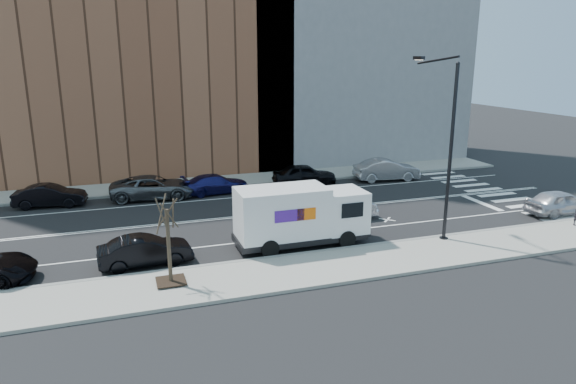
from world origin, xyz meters
TOP-DOWN VIEW (x-y plane):
  - ground at (0.00, 0.00)m, footprint 120.00×120.00m
  - sidewalk_near at (0.00, -8.80)m, footprint 44.00×3.60m
  - sidewalk_far at (0.00, 8.80)m, footprint 44.00×3.60m
  - curb_near at (0.00, -7.00)m, footprint 44.00×0.25m
  - curb_far at (0.00, 7.00)m, footprint 44.00×0.25m
  - crosswalk at (16.00, 0.00)m, footprint 3.00×14.00m
  - road_markings at (0.00, 0.00)m, footprint 40.00×8.60m
  - bldg_brick at (-8.00, 15.60)m, footprint 26.00×10.00m
  - bldg_concrete at (12.00, 15.60)m, footprint 20.00×10.00m
  - streetlight at (7.00, -6.91)m, footprint 0.44×4.02m
  - street_tree at (-7.00, -8.40)m, footprint 1.20×1.20m
  - fedex_van at (-0.26, -5.60)m, footprint 6.74×2.44m
  - far_parked_b at (-13.02, 5.93)m, footprint 4.47×1.99m
  - far_parked_c at (-6.65, 5.83)m, footprint 5.82×3.14m
  - far_parked_d at (-2.40, 5.84)m, footprint 4.83×2.41m
  - far_parked_e at (4.25, 6.06)m, footprint 4.90×2.43m
  - far_parked_f at (10.81, 5.53)m, footprint 5.16×2.31m
  - driving_sedan at (3.22, -2.09)m, footprint 4.89×1.96m
  - near_parked_rear_a at (-7.84, -5.76)m, footprint 4.29×1.80m
  - near_parked_front at (16.43, -5.62)m, footprint 4.40×1.81m

SIDE VIEW (x-z plane):
  - ground at x=0.00m, z-range 0.00..0.00m
  - crosswalk at x=16.00m, z-range 0.00..0.01m
  - road_markings at x=0.00m, z-range 0.00..0.01m
  - sidewalk_near at x=0.00m, z-range 0.00..0.15m
  - sidewalk_far at x=0.00m, z-range 0.00..0.15m
  - curb_near at x=0.00m, z-range 0.00..0.17m
  - curb_far at x=0.00m, z-range 0.00..0.17m
  - far_parked_d at x=-2.40m, z-range 0.00..1.35m
  - near_parked_rear_a at x=-7.84m, z-range 0.00..1.38m
  - far_parked_b at x=-13.02m, z-range 0.00..1.43m
  - near_parked_front at x=16.43m, z-range 0.00..1.49m
  - far_parked_c at x=-6.65m, z-range 0.00..1.55m
  - driving_sedan at x=3.22m, z-range 0.00..1.58m
  - far_parked_e at x=4.25m, z-range 0.00..1.60m
  - far_parked_f at x=10.81m, z-range 0.00..1.64m
  - street_tree at x=-7.00m, z-range -0.42..3.33m
  - fedex_van at x=-0.26m, z-range 0.08..3.15m
  - streetlight at x=7.00m, z-range 0.41..9.75m
  - bldg_brick at x=-8.00m, z-range 0.00..22.00m
  - bldg_concrete at x=12.00m, z-range 0.00..26.00m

